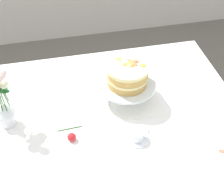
{
  "coord_description": "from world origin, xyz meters",
  "views": [
    {
      "loc": [
        -0.19,
        -1.15,
        1.94
      ],
      "look_at": [
        0.06,
        0.02,
        0.86
      ],
      "focal_mm": 53.79,
      "sensor_mm": 36.0,
      "label": 1
    }
  ],
  "objects": [
    {
      "name": "flower_vase",
      "position": [
        -0.45,
        0.02,
        0.91
      ],
      "size": [
        0.1,
        0.12,
        0.33
      ],
      "color": "silver",
      "rests_on": "dining_table"
    },
    {
      "name": "layer_cake",
      "position": [
        0.15,
        0.08,
        0.9
      ],
      "size": [
        0.21,
        0.21,
        0.12
      ],
      "color": "tan",
      "rests_on": "cake_stand"
    },
    {
      "name": "dining_table",
      "position": [
        0.0,
        -0.02,
        0.65
      ],
      "size": [
        1.4,
        1.0,
        0.74
      ],
      "color": "white",
      "rests_on": "ground"
    },
    {
      "name": "loose_petal_0",
      "position": [
        0.48,
        -0.35,
        0.74
      ],
      "size": [
        0.04,
        0.03,
        0.0
      ],
      "primitive_type": "ellipsoid",
      "rotation": [
        0.0,
        0.0,
        5.96
      ],
      "color": "#E56B51",
      "rests_on": "dining_table"
    },
    {
      "name": "teacup",
      "position": [
        0.13,
        -0.2,
        0.76
      ],
      "size": [
        0.11,
        0.11,
        0.06
      ],
      "color": "white",
      "rests_on": "dining_table"
    },
    {
      "name": "cake_stand",
      "position": [
        0.15,
        0.07,
        0.82
      ],
      "size": [
        0.29,
        0.29,
        0.1
      ],
      "color": "silver",
      "rests_on": "linen_napkin"
    },
    {
      "name": "fallen_rose",
      "position": [
        -0.16,
        -0.14,
        0.76
      ],
      "size": [
        0.12,
        0.09,
        0.04
      ],
      "color": "#2D6028",
      "rests_on": "dining_table"
    },
    {
      "name": "linen_napkin",
      "position": [
        0.15,
        0.07,
        0.74
      ],
      "size": [
        0.33,
        0.33,
        0.0
      ],
      "primitive_type": "cube",
      "rotation": [
        0.0,
        0.0,
        -0.04
      ],
      "color": "white",
      "rests_on": "dining_table"
    }
  ]
}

